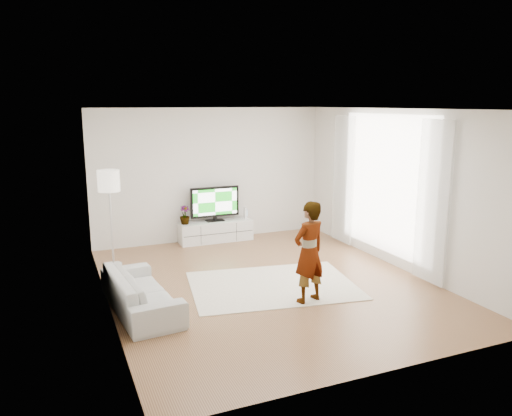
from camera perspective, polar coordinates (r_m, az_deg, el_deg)
name	(u,v)px	position (r m, az deg, el deg)	size (l,w,h in m)	color
floor	(268,284)	(8.24, 1.35, -8.63)	(6.00, 6.00, 0.00)	#9E7247
ceiling	(269,109)	(7.72, 1.45, 11.24)	(6.00, 6.00, 0.00)	white
wall_left	(104,213)	(7.23, -17.02, -0.51)	(0.02, 6.00, 2.80)	silver
wall_right	(397,189)	(9.15, 15.86, 2.08)	(0.02, 6.00, 2.80)	silver
wall_back	(211,175)	(10.63, -5.21, 3.80)	(5.00, 0.02, 2.80)	silver
wall_front	(386,250)	(5.34, 14.67, -4.68)	(5.00, 0.02, 2.80)	silver
window	(386,184)	(9.36, 14.65, 2.68)	(0.01, 2.60, 2.50)	white
curtain_near	(433,203)	(8.35, 19.54, 0.59)	(0.04, 0.70, 2.60)	white
curtain_far	(343,180)	(10.39, 9.94, 3.20)	(0.04, 0.70, 2.60)	white
media_console	(216,231)	(10.65, -4.63, -2.66)	(1.56, 0.44, 0.44)	silver
television	(215,203)	(10.53, -4.73, 0.63)	(1.05, 0.21, 0.73)	black
game_console	(245,213)	(10.79, -1.21, -0.58)	(0.09, 0.18, 0.24)	white
potted_plant	(185,215)	(10.37, -8.15, -0.80)	(0.21, 0.21, 0.38)	#3F7238
rug	(273,285)	(8.15, 1.92, -8.82)	(2.61, 1.88, 0.01)	#EFE6CC
player	(309,252)	(7.31, 6.08, -5.03)	(0.55, 0.36, 1.51)	#334772
sofa	(141,291)	(7.34, -13.03, -9.26)	(1.90, 0.74, 0.56)	beige
floor_lamp	(109,185)	(9.17, -16.46, 2.52)	(0.39, 0.39, 1.74)	silver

